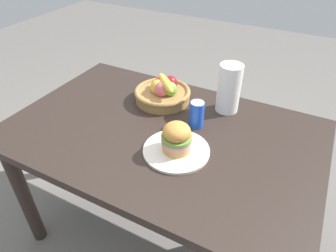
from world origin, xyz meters
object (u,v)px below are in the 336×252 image
Objects in this scene: plate at (176,150)px; paper_towel_roll at (229,88)px; fruit_basket at (163,92)px; soda_can at (197,114)px; sandwich at (177,137)px.

plate is 0.42m from paper_towel_roll.
paper_towel_roll reaches higher than fruit_basket.
plate is 1.16× the size of paper_towel_roll.
soda_can reaches higher than plate.
plate is 0.07m from sandwich.
paper_towel_roll is at bearing 67.88° from soda_can.
sandwich reaches higher than fruit_basket.
fruit_basket reaches higher than plate.
sandwich is (-0.00, -0.00, 0.07)m from plate.
paper_towel_roll is (0.08, 0.40, 0.11)m from plate.
fruit_basket is (-0.24, 0.33, -0.03)m from sandwich.
paper_towel_roll is (0.08, 0.40, 0.05)m from sandwich.
paper_towel_roll is (0.08, 0.19, 0.06)m from soda_can.
sandwich is at bearing -53.83° from fruit_basket.
plate is 2.20× the size of soda_can.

